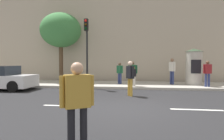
# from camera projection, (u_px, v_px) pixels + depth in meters

# --- Properties ---
(ground_plane) EXTENTS (80.00, 80.00, 0.00)m
(ground_plane) POSITION_uv_depth(u_px,v_px,m) (129.00, 108.00, 7.52)
(ground_plane) COLOR #232326
(sidewalk_curb) EXTENTS (36.00, 4.00, 0.15)m
(sidewalk_curb) POSITION_uv_depth(u_px,v_px,m) (134.00, 85.00, 14.45)
(sidewalk_curb) COLOR #B2ADA3
(sidewalk_curb) RESTS_ON ground_plane
(lane_markings) EXTENTS (25.80, 0.16, 0.01)m
(lane_markings) POSITION_uv_depth(u_px,v_px,m) (129.00, 108.00, 7.52)
(lane_markings) COLOR silver
(lane_markings) RESTS_ON ground_plane
(building_backdrop) EXTENTS (36.00, 5.00, 11.27)m
(building_backdrop) POSITION_uv_depth(u_px,v_px,m) (136.00, 20.00, 19.18)
(building_backdrop) COLOR #B7A893
(building_backdrop) RESTS_ON ground_plane
(traffic_light) EXTENTS (0.24, 0.45, 4.26)m
(traffic_light) POSITION_uv_depth(u_px,v_px,m) (87.00, 41.00, 12.99)
(traffic_light) COLOR black
(traffic_light) RESTS_ON sidewalk_curb
(poster_column) EXTENTS (1.17, 1.17, 2.45)m
(poster_column) POSITION_uv_depth(u_px,v_px,m) (194.00, 66.00, 13.88)
(poster_column) COLOR #B2ADA3
(poster_column) RESTS_ON sidewalk_curb
(street_tree) EXTENTS (3.25, 3.25, 5.48)m
(street_tree) POSITION_uv_depth(u_px,v_px,m) (61.00, 30.00, 16.37)
(street_tree) COLOR #4C3826
(street_tree) RESTS_ON sidewalk_curb
(pedestrian_in_light_jacket) EXTENTS (0.50, 0.50, 1.73)m
(pedestrian_in_light_jacket) POSITION_uv_depth(u_px,v_px,m) (131.00, 75.00, 10.09)
(pedestrian_in_light_jacket) COLOR #B78C33
(pedestrian_in_light_jacket) RESTS_ON ground_plane
(pedestrian_tallest) EXTENTS (0.57, 0.52, 1.68)m
(pedestrian_tallest) POSITION_uv_depth(u_px,v_px,m) (77.00, 99.00, 3.76)
(pedestrian_tallest) COLOR black
(pedestrian_tallest) RESTS_ON ground_plane
(pedestrian_in_dark_shirt) EXTENTS (0.42, 0.47, 1.79)m
(pedestrian_in_dark_shirt) POSITION_uv_depth(u_px,v_px,m) (172.00, 69.00, 14.06)
(pedestrian_in_dark_shirt) COLOR navy
(pedestrian_in_dark_shirt) RESTS_ON sidewalk_curb
(pedestrian_with_backpack) EXTENTS (0.58, 0.37, 1.62)m
(pedestrian_with_backpack) POSITION_uv_depth(u_px,v_px,m) (207.00, 72.00, 12.70)
(pedestrian_with_backpack) COLOR navy
(pedestrian_with_backpack) RESTS_ON sidewalk_curb
(pedestrian_with_bag) EXTENTS (0.61, 0.38, 1.57)m
(pedestrian_with_bag) POSITION_uv_depth(u_px,v_px,m) (133.00, 71.00, 13.04)
(pedestrian_with_bag) COLOR silver
(pedestrian_with_bag) RESTS_ON sidewalk_curb
(pedestrian_near_pole) EXTENTS (0.47, 0.49, 1.49)m
(pedestrian_near_pole) POSITION_uv_depth(u_px,v_px,m) (120.00, 72.00, 14.36)
(pedestrian_near_pole) COLOR navy
(pedestrian_near_pole) RESTS_ON sidewalk_curb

